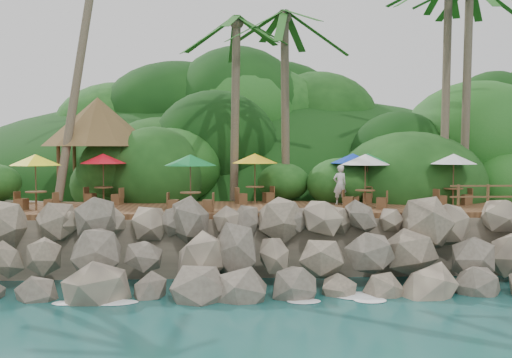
{
  "coord_description": "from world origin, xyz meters",
  "views": [
    {
      "loc": [
        -1.22,
        -18.23,
        4.67
      ],
      "look_at": [
        0.0,
        6.0,
        3.4
      ],
      "focal_mm": 43.14,
      "sensor_mm": 36.0,
      "label": 1
    }
  ],
  "objects": [
    {
      "name": "ground",
      "position": [
        0.0,
        0.0,
        0.0
      ],
      "size": [
        140.0,
        140.0,
        0.0
      ],
      "primitive_type": "plane",
      "color": "#19514F",
      "rests_on": "ground"
    },
    {
      "name": "land_base",
      "position": [
        0.0,
        16.0,
        1.05
      ],
      "size": [
        32.0,
        25.2,
        2.1
      ],
      "primitive_type": "cube",
      "color": "gray",
      "rests_on": "ground"
    },
    {
      "name": "jungle_hill",
      "position": [
        0.0,
        23.5,
        0.0
      ],
      "size": [
        44.8,
        28.0,
        15.4
      ],
      "primitive_type": "ellipsoid",
      "color": "#143811",
      "rests_on": "ground"
    },
    {
      "name": "seawall",
      "position": [
        0.0,
        2.0,
        1.15
      ],
      "size": [
        29.0,
        4.0,
        2.3
      ],
      "primitive_type": null,
      "color": "gray",
      "rests_on": "ground"
    },
    {
      "name": "terrace",
      "position": [
        0.0,
        6.0,
        2.2
      ],
      "size": [
        26.0,
        5.0,
        0.2
      ],
      "primitive_type": "cube",
      "color": "brown",
      "rests_on": "land_base"
    },
    {
      "name": "jungle_foliage",
      "position": [
        0.0,
        15.0,
        0.0
      ],
      "size": [
        44.0,
        16.0,
        12.0
      ],
      "primitive_type": null,
      "color": "#143811",
      "rests_on": "ground"
    },
    {
      "name": "foam_line",
      "position": [
        0.0,
        0.3,
        0.03
      ],
      "size": [
        25.2,
        0.8,
        0.06
      ],
      "color": "white",
      "rests_on": "ground"
    },
    {
      "name": "palapa",
      "position": [
        -6.95,
        9.84,
        5.79
      ],
      "size": [
        5.06,
        5.06,
        4.6
      ],
      "color": "brown",
      "rests_on": "ground"
    },
    {
      "name": "dining_clusters",
      "position": [
        1.43,
        5.88,
        4.04
      ],
      "size": [
        25.35,
        5.13,
        2.09
      ],
      "color": "brown",
      "rests_on": "terrace"
    },
    {
      "name": "waiter",
      "position": [
        3.49,
        6.77,
        3.11
      ],
      "size": [
        0.67,
        0.53,
        1.63
      ],
      "primitive_type": "imported",
      "rotation": [
        0.0,
        0.0,
        3.4
      ],
      "color": "silver",
      "rests_on": "terrace"
    }
  ]
}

